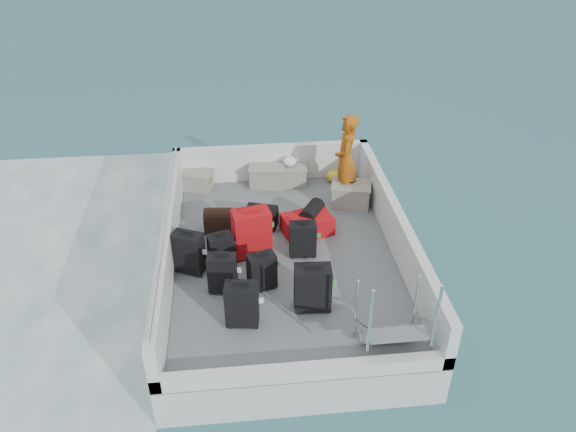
# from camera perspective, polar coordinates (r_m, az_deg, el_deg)

# --- Properties ---
(ground) EXTENTS (160.00, 160.00, 0.00)m
(ground) POSITION_cam_1_polar(r_m,az_deg,el_deg) (9.08, -0.35, -7.07)
(ground) COLOR #16424E
(ground) RESTS_ON ground
(ferry_hull) EXTENTS (3.60, 5.00, 0.60)m
(ferry_hull) POSITION_cam_1_polar(r_m,az_deg,el_deg) (8.89, -0.35, -5.60)
(ferry_hull) COLOR silver
(ferry_hull) RESTS_ON ground
(deck) EXTENTS (3.30, 4.70, 0.02)m
(deck) POSITION_cam_1_polar(r_m,az_deg,el_deg) (8.70, -0.36, -4.00)
(deck) COLOR slate
(deck) RESTS_ON ferry_hull
(deck_fittings) EXTENTS (3.60, 5.00, 0.90)m
(deck_fittings) POSITION_cam_1_polar(r_m,az_deg,el_deg) (8.25, 2.25, -3.06)
(deck_fittings) COLOR silver
(deck_fittings) RESTS_ON deck
(suitcase_0) EXTENTS (0.42, 0.28, 0.61)m
(suitcase_0) POSITION_cam_1_polar(r_m,az_deg,el_deg) (7.89, -6.67, -5.85)
(suitcase_0) COLOR black
(suitcase_0) RESTS_ON deck
(suitcase_1) EXTENTS (0.50, 0.41, 0.66)m
(suitcase_1) POSITION_cam_1_polar(r_m,az_deg,el_deg) (8.31, -10.06, -3.72)
(suitcase_1) COLOR black
(suitcase_1) RESTS_ON deck
(suitcase_2) EXTENTS (0.41, 0.31, 0.53)m
(suitcase_2) POSITION_cam_1_polar(r_m,az_deg,el_deg) (8.40, -6.85, -3.49)
(suitcase_2) COLOR black
(suitcase_2) RESTS_ON deck
(suitcase_3) EXTENTS (0.45, 0.30, 0.65)m
(suitcase_3) POSITION_cam_1_polar(r_m,az_deg,el_deg) (7.35, -4.70, -8.98)
(suitcase_3) COLOR black
(suitcase_3) RESTS_ON deck
(suitcase_4) EXTENTS (0.43, 0.33, 0.57)m
(suitcase_4) POSITION_cam_1_polar(r_m,az_deg,el_deg) (7.91, -2.67, -5.68)
(suitcase_4) COLOR black
(suitcase_4) RESTS_ON deck
(suitcase_5) EXTENTS (0.61, 0.44, 0.77)m
(suitcase_5) POSITION_cam_1_polar(r_m,az_deg,el_deg) (8.51, -3.69, -1.76)
(suitcase_5) COLOR #AE0D14
(suitcase_5) RESTS_ON deck
(suitcase_6) EXTENTS (0.51, 0.32, 0.68)m
(suitcase_6) POSITION_cam_1_polar(r_m,az_deg,el_deg) (7.55, 2.51, -7.36)
(suitcase_6) COLOR black
(suitcase_6) RESTS_ON deck
(suitcase_7) EXTENTS (0.42, 0.25, 0.57)m
(suitcase_7) POSITION_cam_1_polar(r_m,az_deg,el_deg) (8.53, 1.51, -2.42)
(suitcase_7) COLOR black
(suitcase_7) RESTS_ON deck
(suitcase_8) EXTENTS (0.89, 0.70, 0.31)m
(suitcase_8) POSITION_cam_1_polar(r_m,az_deg,el_deg) (9.12, 1.96, -0.85)
(suitcase_8) COLOR #AE0D14
(suitcase_8) RESTS_ON deck
(duffel_0) EXTENTS (0.49, 0.34, 0.32)m
(duffel_0) POSITION_cam_1_polar(r_m,az_deg,el_deg) (9.22, -7.01, -0.63)
(duffel_0) COLOR black
(duffel_0) RESTS_ON deck
(duffel_1) EXTENTS (0.55, 0.43, 0.32)m
(duffel_1) POSITION_cam_1_polar(r_m,az_deg,el_deg) (9.26, -2.60, -0.20)
(duffel_1) COLOR black
(duffel_1) RESTS_ON deck
(duffel_2) EXTENTS (0.51, 0.57, 0.32)m
(duffel_2) POSITION_cam_1_polar(r_m,az_deg,el_deg) (9.26, 2.43, -0.20)
(duffel_2) COLOR black
(duffel_2) RESTS_ON deck
(crate_0) EXTENTS (0.61, 0.50, 0.32)m
(crate_0) POSITION_cam_1_polar(r_m,az_deg,el_deg) (10.46, -9.27, 3.54)
(crate_0) COLOR gray
(crate_0) RESTS_ON deck
(crate_1) EXTENTS (0.68, 0.52, 0.38)m
(crate_1) POSITION_cam_1_polar(r_m,az_deg,el_deg) (10.43, -2.10, 4.09)
(crate_1) COLOR gray
(crate_1) RESTS_ON deck
(crate_2) EXTENTS (0.59, 0.41, 0.35)m
(crate_2) POSITION_cam_1_polar(r_m,az_deg,el_deg) (10.47, 0.18, 4.15)
(crate_2) COLOR gray
(crate_2) RESTS_ON deck
(crate_3) EXTENTS (0.73, 0.58, 0.39)m
(crate_3) POSITION_cam_1_polar(r_m,az_deg,el_deg) (9.87, 6.38, 2.11)
(crate_3) COLOR gray
(crate_3) RESTS_ON deck
(yellow_bag) EXTENTS (0.28, 0.26, 0.22)m
(yellow_bag) POSITION_cam_1_polar(r_m,az_deg,el_deg) (10.61, 4.66, 4.05)
(yellow_bag) COLOR gold
(yellow_bag) RESTS_ON deck
(white_bag) EXTENTS (0.24, 0.24, 0.18)m
(white_bag) POSITION_cam_1_polar(r_m,az_deg,el_deg) (10.35, 0.18, 5.43)
(white_bag) COLOR white
(white_bag) RESTS_ON crate_2
(passenger) EXTENTS (0.50, 0.66, 1.61)m
(passenger) POSITION_cam_1_polar(r_m,az_deg,el_deg) (9.71, 5.89, 5.74)
(passenger) COLOR orange
(passenger) RESTS_ON deck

